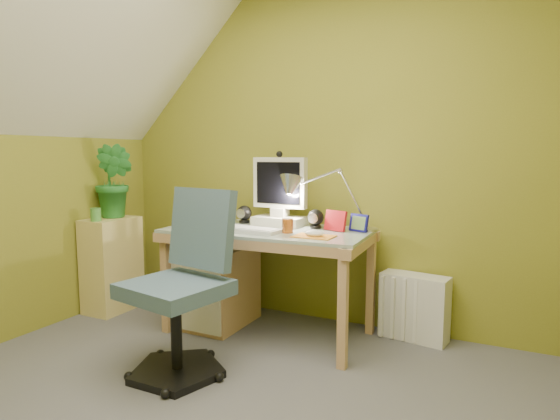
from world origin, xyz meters
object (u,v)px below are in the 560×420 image
at_px(desk, 268,281).
at_px(potted_plant, 115,181).
at_px(desk_lamp, 344,185).
at_px(side_ledge, 112,264).
at_px(task_chair, 175,286).
at_px(radiator, 414,307).
at_px(monitor, 280,191).

distance_m(desk, potted_plant, 1.41).
distance_m(desk_lamp, potted_plant, 1.73).
bearing_deg(side_ledge, task_chair, -29.81).
xyz_separation_m(potted_plant, radiator, (2.15, 0.38, -0.77)).
height_order(desk_lamp, potted_plant, desk_lamp).
relative_size(desk, desk_lamp, 2.28).
bearing_deg(task_chair, side_ledge, 160.77).
xyz_separation_m(monitor, side_ledge, (-1.27, -0.29, -0.58)).
height_order(monitor, side_ledge, monitor).
distance_m(monitor, potted_plant, 1.28).
relative_size(desk, task_chair, 1.33).
xyz_separation_m(potted_plant, task_chair, (1.10, -0.69, -0.49)).
xyz_separation_m(monitor, task_chair, (-0.16, -0.93, -0.44)).
height_order(desk_lamp, side_ledge, desk_lamp).
bearing_deg(desk, side_ledge, -177.65).
distance_m(desk, task_chair, 0.78).
xyz_separation_m(desk, desk_lamp, (0.45, 0.18, 0.63)).
height_order(desk, potted_plant, potted_plant).
bearing_deg(potted_plant, desk_lamp, 7.97).
bearing_deg(task_chair, potted_plant, 158.59).
height_order(monitor, desk_lamp, desk_lamp).
height_order(potted_plant, radiator, potted_plant).
height_order(potted_plant, task_chair, potted_plant).
distance_m(side_ledge, task_chair, 1.29).
bearing_deg(radiator, desk, -151.07).
xyz_separation_m(desk, radiator, (0.89, 0.32, -0.14)).
xyz_separation_m(monitor, potted_plant, (-1.26, -0.24, 0.04)).
bearing_deg(desk_lamp, radiator, 16.35).
bearing_deg(side_ledge, radiator, 11.24).
distance_m(desk_lamp, side_ledge, 1.86).
relative_size(desk, potted_plant, 2.36).
xyz_separation_m(desk, monitor, (0.00, 0.18, 0.59)).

